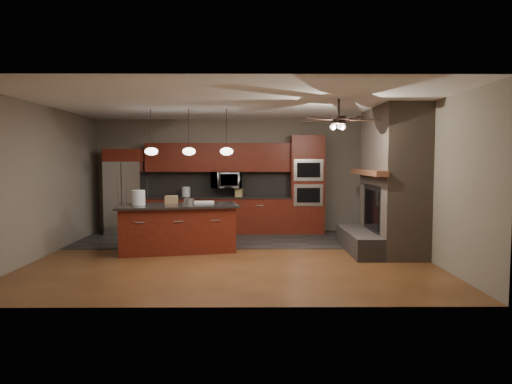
{
  "coord_description": "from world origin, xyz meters",
  "views": [
    {
      "loc": [
        0.37,
        -8.43,
        1.79
      ],
      "look_at": [
        0.44,
        0.6,
        1.15
      ],
      "focal_mm": 32.0,
      "sensor_mm": 36.0,
      "label": 1
    }
  ],
  "objects_px": {
    "microwave": "(226,180)",
    "white_bucket": "(138,198)",
    "cardboard_box": "(171,200)",
    "paint_can": "(189,202)",
    "counter_box": "(239,193)",
    "oven_tower": "(307,184)",
    "refrigerator": "(126,192)",
    "kitchen_island": "(178,228)",
    "paint_tray": "(204,202)",
    "counter_bucket": "(186,192)"
  },
  "relations": [
    {
      "from": "paint_tray",
      "to": "cardboard_box",
      "type": "bearing_deg",
      "value": 179.17
    },
    {
      "from": "paint_can",
      "to": "counter_box",
      "type": "relative_size",
      "value": 1.04
    },
    {
      "from": "microwave",
      "to": "white_bucket",
      "type": "distance_m",
      "value": 2.85
    },
    {
      "from": "microwave",
      "to": "kitchen_island",
      "type": "distance_m",
      "value": 2.59
    },
    {
      "from": "white_bucket",
      "to": "paint_tray",
      "type": "height_order",
      "value": "white_bucket"
    },
    {
      "from": "kitchen_island",
      "to": "paint_tray",
      "type": "bearing_deg",
      "value": 16.18
    },
    {
      "from": "microwave",
      "to": "white_bucket",
      "type": "xyz_separation_m",
      "value": [
        -1.57,
        -2.36,
        -0.24
      ]
    },
    {
      "from": "white_bucket",
      "to": "paint_can",
      "type": "bearing_deg",
      "value": -9.0
    },
    {
      "from": "paint_can",
      "to": "counter_bucket",
      "type": "height_order",
      "value": "counter_bucket"
    },
    {
      "from": "oven_tower",
      "to": "cardboard_box",
      "type": "bearing_deg",
      "value": -145.03
    },
    {
      "from": "cardboard_box",
      "to": "counter_bucket",
      "type": "relative_size",
      "value": 1.04
    },
    {
      "from": "kitchen_island",
      "to": "white_bucket",
      "type": "height_order",
      "value": "white_bucket"
    },
    {
      "from": "microwave",
      "to": "counter_bucket",
      "type": "relative_size",
      "value": 3.13
    },
    {
      "from": "cardboard_box",
      "to": "counter_bucket",
      "type": "xyz_separation_m",
      "value": [
        -0.01,
        2.07,
        0.02
      ]
    },
    {
      "from": "paint_tray",
      "to": "counter_bucket",
      "type": "relative_size",
      "value": 1.66
    },
    {
      "from": "refrigerator",
      "to": "kitchen_island",
      "type": "bearing_deg",
      "value": -53.57
    },
    {
      "from": "microwave",
      "to": "paint_can",
      "type": "xyz_separation_m",
      "value": [
        -0.57,
        -2.52,
        -0.31
      ]
    },
    {
      "from": "paint_can",
      "to": "counter_box",
      "type": "xyz_separation_m",
      "value": [
        0.88,
        2.42,
        0.01
      ]
    },
    {
      "from": "counter_box",
      "to": "white_bucket",
      "type": "bearing_deg",
      "value": -115.93
    },
    {
      "from": "oven_tower",
      "to": "cardboard_box",
      "type": "height_order",
      "value": "oven_tower"
    },
    {
      "from": "paint_can",
      "to": "paint_tray",
      "type": "relative_size",
      "value": 0.51
    },
    {
      "from": "refrigerator",
      "to": "paint_can",
      "type": "distance_m",
      "value": 3.04
    },
    {
      "from": "refrigerator",
      "to": "paint_tray",
      "type": "xyz_separation_m",
      "value": [
        2.11,
        -1.92,
        -0.09
      ]
    },
    {
      "from": "kitchen_island",
      "to": "microwave",
      "type": "bearing_deg",
      "value": 58.55
    },
    {
      "from": "refrigerator",
      "to": "counter_box",
      "type": "relative_size",
      "value": 10.78
    },
    {
      "from": "white_bucket",
      "to": "counter_box",
      "type": "distance_m",
      "value": 2.95
    },
    {
      "from": "oven_tower",
      "to": "cardboard_box",
      "type": "xyz_separation_m",
      "value": [
        -2.95,
        -2.06,
        -0.19
      ]
    },
    {
      "from": "counter_bucket",
      "to": "counter_box",
      "type": "height_order",
      "value": "counter_bucket"
    },
    {
      "from": "kitchen_island",
      "to": "cardboard_box",
      "type": "height_order",
      "value": "cardboard_box"
    },
    {
      "from": "paint_can",
      "to": "paint_tray",
      "type": "distance_m",
      "value": 0.53
    },
    {
      "from": "kitchen_island",
      "to": "paint_can",
      "type": "bearing_deg",
      "value": -50.3
    },
    {
      "from": "kitchen_island",
      "to": "white_bucket",
      "type": "bearing_deg",
      "value": 172.05
    },
    {
      "from": "refrigerator",
      "to": "counter_box",
      "type": "bearing_deg",
      "value": 0.65
    },
    {
      "from": "paint_can",
      "to": "cardboard_box",
      "type": "height_order",
      "value": "cardboard_box"
    },
    {
      "from": "refrigerator",
      "to": "cardboard_box",
      "type": "relative_size",
      "value": 8.41
    },
    {
      "from": "microwave",
      "to": "counter_box",
      "type": "relative_size",
      "value": 3.84
    },
    {
      "from": "refrigerator",
      "to": "kitchen_island",
      "type": "height_order",
      "value": "refrigerator"
    },
    {
      "from": "oven_tower",
      "to": "refrigerator",
      "type": "distance_m",
      "value": 4.42
    },
    {
      "from": "oven_tower",
      "to": "paint_can",
      "type": "bearing_deg",
      "value": -135.89
    },
    {
      "from": "paint_can",
      "to": "oven_tower",
      "type": "bearing_deg",
      "value": 44.11
    },
    {
      "from": "cardboard_box",
      "to": "refrigerator",
      "type": "bearing_deg",
      "value": 123.93
    },
    {
      "from": "kitchen_island",
      "to": "paint_tray",
      "type": "distance_m",
      "value": 0.74
    },
    {
      "from": "white_bucket",
      "to": "cardboard_box",
      "type": "relative_size",
      "value": 1.16
    },
    {
      "from": "refrigerator",
      "to": "counter_bucket",
      "type": "bearing_deg",
      "value": 3.2
    },
    {
      "from": "kitchen_island",
      "to": "counter_box",
      "type": "xyz_separation_m",
      "value": [
        1.14,
        2.21,
        0.53
      ]
    },
    {
      "from": "counter_box",
      "to": "paint_can",
      "type": "bearing_deg",
      "value": -96.07
    },
    {
      "from": "microwave",
      "to": "counter_bucket",
      "type": "height_order",
      "value": "microwave"
    },
    {
      "from": "paint_can",
      "to": "cardboard_box",
      "type": "bearing_deg",
      "value": 135.64
    },
    {
      "from": "microwave",
      "to": "counter_box",
      "type": "bearing_deg",
      "value": -17.74
    },
    {
      "from": "microwave",
      "to": "counter_bucket",
      "type": "xyz_separation_m",
      "value": [
        -0.98,
        -0.05,
        -0.28
      ]
    }
  ]
}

